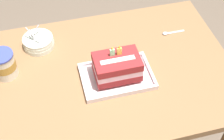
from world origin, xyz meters
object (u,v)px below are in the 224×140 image
Objects in this scene: birthday_cake at (117,67)px; serving_spoon_near_tray at (168,33)px; ice_cream_tub at (4,64)px; foil_tray at (117,77)px; bowl_stack at (38,42)px.

serving_spoon_near_tray is (0.32, 0.22, -0.07)m from birthday_cake.
ice_cream_tub is (-0.47, 0.14, -0.01)m from birthday_cake.
birthday_cake reaches higher than foil_tray.
foil_tray is at bearing -17.08° from ice_cream_tub.
birthday_cake is 0.49m from ice_cream_tub.
birthday_cake reaches higher than serving_spoon_near_tray.
ice_cream_tub reaches higher than foil_tray.
foil_tray is 1.60× the size of birthday_cake.
ice_cream_tub is (-0.47, 0.14, 0.06)m from foil_tray.
birthday_cake is 0.40m from serving_spoon_near_tray.
serving_spoon_near_tray is (0.63, -0.07, -0.02)m from bowl_stack.
birthday_cake is 0.43m from bowl_stack.
bowl_stack is 1.27× the size of serving_spoon_near_tray.
ice_cream_tub is at bearing -137.19° from bowl_stack.
birthday_cake is at bearing -146.20° from serving_spoon_near_tray.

